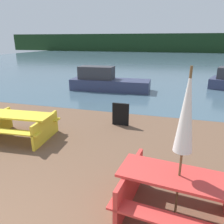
% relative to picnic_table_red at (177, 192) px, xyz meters
% --- Properties ---
extents(water, '(60.00, 50.00, 0.00)m').
position_rel_picnic_table_red_xyz_m(water, '(-2.51, 29.85, -0.47)').
color(water, '#425B6B').
rests_on(water, ground_plane).
extents(far_treeline, '(80.00, 1.60, 4.00)m').
position_rel_picnic_table_red_xyz_m(far_treeline, '(-2.51, 49.85, 1.53)').
color(far_treeline, '#193319').
rests_on(far_treeline, water).
extents(picnic_table_red, '(1.98, 1.58, 0.78)m').
position_rel_picnic_table_red_xyz_m(picnic_table_red, '(0.00, 0.00, 0.00)').
color(picnic_table_red, red).
rests_on(picnic_table_red, ground_plane).
extents(picnic_table_yellow, '(1.98, 1.50, 0.72)m').
position_rel_picnic_table_red_xyz_m(picnic_table_yellow, '(-4.36, 1.87, -0.02)').
color(picnic_table_yellow, yellow).
rests_on(picnic_table_yellow, ground_plane).
extents(umbrella_white, '(0.27, 0.27, 2.41)m').
position_rel_picnic_table_red_xyz_m(umbrella_white, '(0.00, 0.00, 1.32)').
color(umbrella_white, brown).
rests_on(umbrella_white, ground_plane).
extents(boat, '(4.44, 1.48, 1.31)m').
position_rel_picnic_table_red_xyz_m(boat, '(-3.85, 8.63, 0.01)').
color(boat, '#333856').
rests_on(boat, water).
extents(signboard, '(0.55, 0.08, 0.75)m').
position_rel_picnic_table_red_xyz_m(signboard, '(-1.81, 3.65, -0.09)').
color(signboard, black).
rests_on(signboard, ground_plane).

